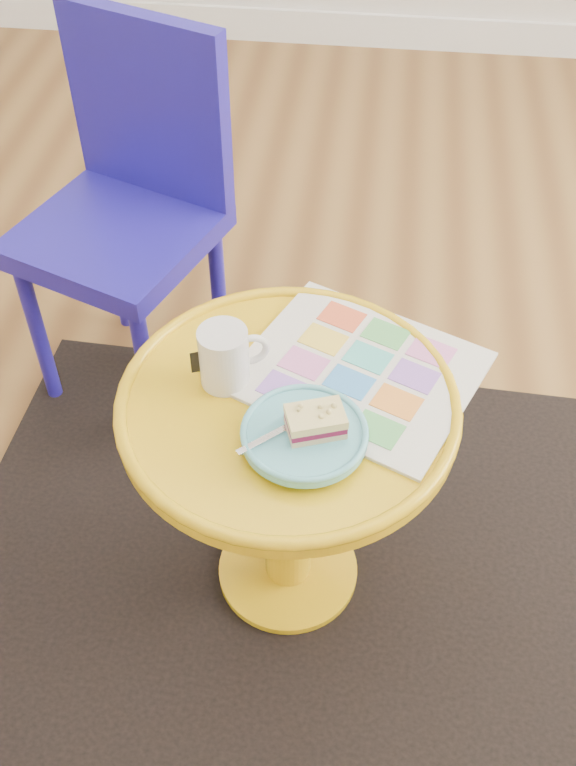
# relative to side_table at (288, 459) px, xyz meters

# --- Properties ---
(floor) EXTENTS (4.00, 4.00, 0.00)m
(floor) POSITION_rel_side_table_xyz_m (-0.08, 0.28, -0.35)
(floor) COLOR brown
(floor) RESTS_ON ground
(rug) EXTENTS (1.34, 1.15, 0.01)m
(rug) POSITION_rel_side_table_xyz_m (0.00, -0.00, -0.35)
(rug) COLOR black
(rug) RESTS_ON ground
(side_table) EXTENTS (0.52, 0.52, 0.49)m
(side_table) POSITION_rel_side_table_xyz_m (0.00, 0.00, 0.00)
(side_table) COLOR gold
(side_table) RESTS_ON ground
(chair) EXTENTS (0.46, 0.46, 0.80)m
(chair) POSITION_rel_side_table_xyz_m (-0.38, 0.54, 0.10)
(chair) COLOR #1F1795
(chair) RESTS_ON ground
(newspaper) EXTENTS (0.43, 0.41, 0.01)m
(newspaper) POSITION_rel_side_table_xyz_m (0.10, 0.07, 0.14)
(newspaper) COLOR silver
(newspaper) RESTS_ON side_table
(mug) EXTENTS (0.11, 0.08, 0.10)m
(mug) POSITION_rel_side_table_xyz_m (-0.10, 0.03, 0.19)
(mug) COLOR silver
(mug) RESTS_ON side_table
(plate) EXTENTS (0.18, 0.18, 0.02)m
(plate) POSITION_rel_side_table_xyz_m (0.03, -0.08, 0.16)
(plate) COLOR #5BB3C2
(plate) RESTS_ON newspaper
(cake_slice) EXTENTS (0.09, 0.08, 0.04)m
(cake_slice) POSITION_rel_side_table_xyz_m (0.05, -0.07, 0.18)
(cake_slice) COLOR #D3BC8C
(cake_slice) RESTS_ON plate
(fork) EXTENTS (0.12, 0.11, 0.00)m
(fork) POSITION_rel_side_table_xyz_m (0.00, -0.08, 0.17)
(fork) COLOR silver
(fork) RESTS_ON plate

